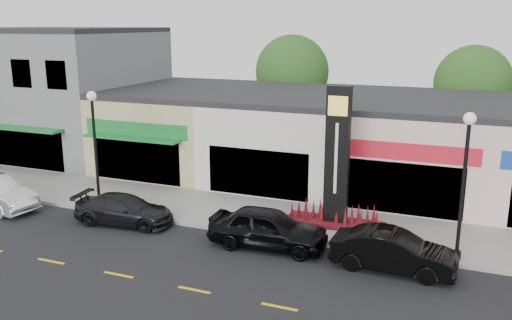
% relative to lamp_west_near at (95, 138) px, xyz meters
% --- Properties ---
extents(ground, '(120.00, 120.00, 0.00)m').
position_rel_lamp_west_near_xyz_m(ground, '(8.00, -2.50, -3.48)').
color(ground, black).
rests_on(ground, ground).
extents(sidewalk, '(52.00, 4.30, 0.15)m').
position_rel_lamp_west_near_xyz_m(sidewalk, '(8.00, 1.85, -3.40)').
color(sidewalk, gray).
rests_on(sidewalk, ground).
extents(curb, '(52.00, 0.20, 0.15)m').
position_rel_lamp_west_near_xyz_m(curb, '(8.00, -0.40, -3.40)').
color(curb, gray).
rests_on(curb, ground).
extents(building_grey_2story, '(12.00, 10.95, 8.30)m').
position_rel_lamp_west_near_xyz_m(building_grey_2story, '(-10.00, 8.98, 0.67)').
color(building_grey_2story, slate).
rests_on(building_grey_2story, ground).
extents(shop_beige, '(7.00, 10.85, 4.80)m').
position_rel_lamp_west_near_xyz_m(shop_beige, '(-0.50, 8.96, -1.08)').
color(shop_beige, '#CCBD82').
rests_on(shop_beige, ground).
extents(shop_cream, '(7.00, 10.01, 4.80)m').
position_rel_lamp_west_near_xyz_m(shop_cream, '(6.50, 8.97, -1.08)').
color(shop_cream, beige).
rests_on(shop_cream, ground).
extents(shop_pink_w, '(7.00, 10.01, 4.80)m').
position_rel_lamp_west_near_xyz_m(shop_pink_w, '(13.50, 8.97, -1.08)').
color(shop_pink_w, beige).
rests_on(shop_pink_w, ground).
extents(tree_rear_west, '(5.20, 5.20, 7.83)m').
position_rel_lamp_west_near_xyz_m(tree_rear_west, '(4.00, 17.00, 1.74)').
color(tree_rear_west, '#382619').
rests_on(tree_rear_west, ground).
extents(tree_rear_mid, '(4.80, 4.80, 7.29)m').
position_rel_lamp_west_near_xyz_m(tree_rear_mid, '(16.00, 17.00, 1.41)').
color(tree_rear_mid, '#382619').
rests_on(tree_rear_mid, ground).
extents(lamp_west_near, '(0.44, 0.44, 5.47)m').
position_rel_lamp_west_near_xyz_m(lamp_west_near, '(0.00, 0.00, 0.00)').
color(lamp_west_near, black).
rests_on(lamp_west_near, sidewalk).
extents(lamp_east_near, '(0.44, 0.44, 5.47)m').
position_rel_lamp_west_near_xyz_m(lamp_east_near, '(16.00, 0.00, 0.00)').
color(lamp_east_near, black).
rests_on(lamp_east_near, sidewalk).
extents(pylon_sign, '(4.20, 1.30, 6.00)m').
position_rel_lamp_west_near_xyz_m(pylon_sign, '(11.00, 1.70, -1.20)').
color(pylon_sign, '#540E1B').
rests_on(pylon_sign, sidewalk).
extents(car_dark_sedan, '(2.23, 4.59, 1.29)m').
position_rel_lamp_west_near_xyz_m(car_dark_sedan, '(2.25, -1.18, -2.83)').
color(car_dark_sedan, black).
rests_on(car_dark_sedan, ground).
extents(car_black_sedan, '(2.04, 4.77, 1.61)m').
position_rel_lamp_west_near_xyz_m(car_black_sedan, '(9.04, -1.26, -2.67)').
color(car_black_sedan, black).
rests_on(car_black_sedan, ground).
extents(car_black_conv, '(1.70, 4.45, 1.45)m').
position_rel_lamp_west_near_xyz_m(car_black_conv, '(13.90, -1.54, -2.75)').
color(car_black_conv, black).
rests_on(car_black_conv, ground).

